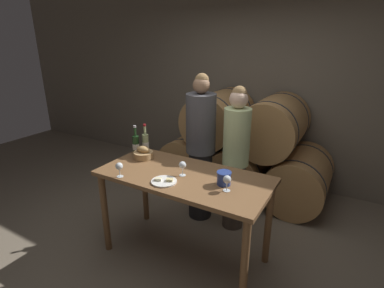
# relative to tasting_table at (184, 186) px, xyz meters

# --- Properties ---
(ground_plane) EXTENTS (10.00, 10.00, 0.00)m
(ground_plane) POSITION_rel_tasting_table_xyz_m (0.00, 0.00, -0.77)
(ground_plane) COLOR #726654
(stone_wall_back) EXTENTS (10.00, 0.12, 3.20)m
(stone_wall_back) POSITION_rel_tasting_table_xyz_m (0.00, 2.17, 0.83)
(stone_wall_back) COLOR #706656
(stone_wall_back) RESTS_ON ground_plane
(barrel_stack) EXTENTS (2.27, 0.96, 1.39)m
(barrel_stack) POSITION_rel_tasting_table_xyz_m (-0.00, 1.57, -0.15)
(barrel_stack) COLOR #A87A47
(barrel_stack) RESTS_ON ground_plane
(tasting_table) EXTENTS (1.58, 0.75, 0.89)m
(tasting_table) POSITION_rel_tasting_table_xyz_m (0.00, 0.00, 0.00)
(tasting_table) COLOR brown
(tasting_table) RESTS_ON ground_plane
(person_left) EXTENTS (0.33, 0.33, 1.72)m
(person_left) POSITION_rel_tasting_table_xyz_m (-0.21, 0.71, 0.11)
(person_left) COLOR #232326
(person_left) RESTS_ON ground_plane
(person_right) EXTENTS (0.28, 0.28, 1.62)m
(person_right) POSITION_rel_tasting_table_xyz_m (0.22, 0.71, 0.07)
(person_right) COLOR #4C4238
(person_right) RESTS_ON ground_plane
(wine_bottle_red) EXTENTS (0.07, 0.07, 0.32)m
(wine_bottle_red) POSITION_rel_tasting_table_xyz_m (-0.71, 0.18, 0.23)
(wine_bottle_red) COLOR #193819
(wine_bottle_red) RESTS_ON tasting_table
(wine_bottle_white) EXTENTS (0.07, 0.07, 0.31)m
(wine_bottle_white) POSITION_rel_tasting_table_xyz_m (-0.66, 0.29, 0.23)
(wine_bottle_white) COLOR #ADBC7F
(wine_bottle_white) RESTS_ON tasting_table
(blue_crock) EXTENTS (0.13, 0.13, 0.12)m
(blue_crock) POSITION_rel_tasting_table_xyz_m (0.40, 0.01, 0.18)
(blue_crock) COLOR navy
(blue_crock) RESTS_ON tasting_table
(bread_basket) EXTENTS (0.20, 0.20, 0.13)m
(bread_basket) POSITION_rel_tasting_table_xyz_m (-0.57, 0.13, 0.17)
(bread_basket) COLOR tan
(bread_basket) RESTS_ON tasting_table
(cheese_plate) EXTENTS (0.22, 0.22, 0.04)m
(cheese_plate) POSITION_rel_tasting_table_xyz_m (-0.07, -0.22, 0.13)
(cheese_plate) COLOR white
(cheese_plate) RESTS_ON tasting_table
(wine_glass_far_left) EXTENTS (0.07, 0.07, 0.14)m
(wine_glass_far_left) POSITION_rel_tasting_table_xyz_m (-0.47, -0.32, 0.22)
(wine_glass_far_left) COLOR white
(wine_glass_far_left) RESTS_ON tasting_table
(wine_glass_left) EXTENTS (0.07, 0.07, 0.14)m
(wine_glass_left) POSITION_rel_tasting_table_xyz_m (0.00, -0.02, 0.22)
(wine_glass_left) COLOR white
(wine_glass_left) RESTS_ON tasting_table
(wine_glass_center) EXTENTS (0.07, 0.07, 0.14)m
(wine_glass_center) POSITION_rel_tasting_table_xyz_m (0.46, -0.09, 0.22)
(wine_glass_center) COLOR white
(wine_glass_center) RESTS_ON tasting_table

